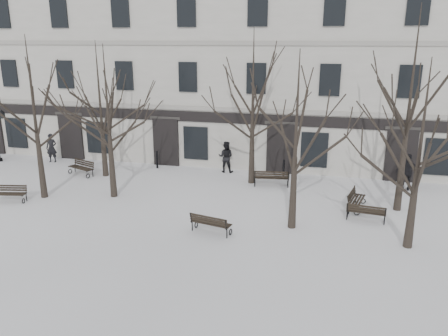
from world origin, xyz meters
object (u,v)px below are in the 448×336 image
(bench_5, at_px, (355,199))
(bench_3, at_px, (82,167))
(tree_0, at_px, (33,99))
(bench_0, at_px, (9,193))
(tree_1, at_px, (107,104))
(tree_3, at_px, (422,134))
(bench_1, at_px, (210,223))
(tree_2, at_px, (297,121))
(bench_2, at_px, (366,212))
(bench_4, at_px, (271,177))

(bench_5, bearing_deg, bench_3, 96.59)
(tree_0, relative_size, bench_0, 4.67)
(tree_1, distance_m, tree_3, 13.55)
(bench_0, distance_m, bench_1, 10.38)
(tree_3, bearing_deg, tree_2, 170.15)
(tree_0, distance_m, bench_1, 10.33)
(tree_1, bearing_deg, tree_2, -10.49)
(tree_3, xyz_separation_m, bench_5, (-1.76, 3.55, -3.88))
(tree_2, height_order, bench_0, tree_2)
(bench_5, bearing_deg, bench_2, -152.36)
(bench_1, relative_size, bench_4, 0.91)
(tree_0, xyz_separation_m, bench_0, (-1.20, -0.95, -4.40))
(bench_3, bearing_deg, bench_4, 24.14)
(tree_3, xyz_separation_m, bench_0, (-17.83, 0.56, -3.91))
(tree_1, height_order, tree_3, tree_1)
(tree_3, height_order, bench_2, tree_3)
(tree_1, xyz_separation_m, tree_3, (13.33, -2.42, -0.23))
(tree_2, xyz_separation_m, bench_3, (-12.38, 4.48, -4.02))
(tree_1, relative_size, tree_2, 1.02)
(tree_1, distance_m, bench_2, 12.64)
(bench_2, bearing_deg, bench_4, -31.41)
(tree_1, relative_size, bench_3, 4.13)
(bench_1, distance_m, bench_2, 6.71)
(tree_1, xyz_separation_m, bench_0, (-4.50, -1.85, -4.14))
(tree_1, relative_size, bench_0, 4.43)
(tree_2, height_order, bench_3, tree_2)
(tree_1, height_order, bench_3, tree_1)
(bench_1, bearing_deg, tree_3, -162.48)
(bench_3, bearing_deg, tree_1, -17.81)
(tree_2, height_order, bench_5, tree_2)
(tree_0, relative_size, bench_5, 4.37)
(tree_2, xyz_separation_m, bench_0, (-13.43, -0.20, -4.05))
(tree_3, distance_m, bench_5, 5.55)
(bench_1, relative_size, bench_3, 0.98)
(tree_0, height_order, bench_1, tree_0)
(tree_1, height_order, bench_2, tree_1)
(bench_1, bearing_deg, bench_4, -91.21)
(tree_3, relative_size, bench_3, 3.92)
(bench_0, distance_m, bench_5, 16.34)
(bench_3, bearing_deg, tree_2, 1.59)
(tree_3, bearing_deg, bench_5, 116.40)
(bench_4, bearing_deg, tree_1, 16.30)
(tree_2, xyz_separation_m, bench_5, (2.64, 2.79, -4.02))
(tree_0, bearing_deg, tree_1, 15.29)
(tree_3, relative_size, bench_4, 3.64)
(bench_2, bearing_deg, bench_0, 12.67)
(tree_3, bearing_deg, tree_0, 174.80)
(tree_1, xyz_separation_m, bench_4, (7.40, 3.33, -4.07))
(tree_1, xyz_separation_m, bench_2, (11.94, -0.31, -4.13))
(bench_5, bearing_deg, tree_1, 108.61)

